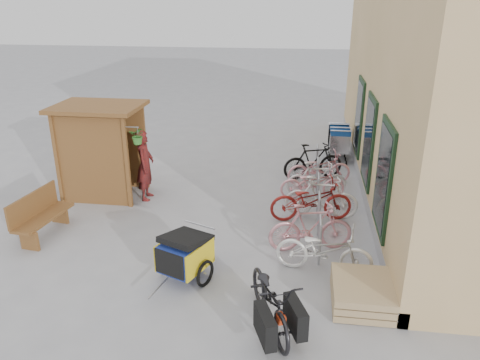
# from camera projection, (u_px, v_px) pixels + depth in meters

# --- Properties ---
(ground) EXTENTS (80.00, 80.00, 0.00)m
(ground) POSITION_uv_depth(u_px,v_px,m) (206.00, 250.00, 9.68)
(ground) COLOR #9C9C9F
(kiosk) EXTENTS (2.49, 1.65, 2.40)m
(kiosk) POSITION_uv_depth(u_px,v_px,m) (98.00, 138.00, 11.81)
(kiosk) COLOR brown
(kiosk) RESTS_ON ground
(bike_rack) EXTENTS (0.05, 5.35, 0.86)m
(bike_rack) POSITION_uv_depth(u_px,v_px,m) (318.00, 189.00, 11.40)
(bike_rack) COLOR #A5A8AD
(bike_rack) RESTS_ON ground
(pallet_stack) EXTENTS (1.00, 1.20, 0.40)m
(pallet_stack) POSITION_uv_depth(u_px,v_px,m) (362.00, 293.00, 7.92)
(pallet_stack) COLOR tan
(pallet_stack) RESTS_ON ground
(bench) EXTENTS (0.66, 1.62, 0.99)m
(bench) POSITION_uv_depth(u_px,v_px,m) (40.00, 214.00, 10.10)
(bench) COLOR brown
(bench) RESTS_ON ground
(shopping_carts) EXTENTS (0.64, 1.76, 1.14)m
(shopping_carts) POSITION_uv_depth(u_px,v_px,m) (338.00, 137.00, 15.01)
(shopping_carts) COLOR silver
(shopping_carts) RESTS_ON ground
(child_trailer) EXTENTS (1.07, 1.62, 0.95)m
(child_trailer) POSITION_uv_depth(u_px,v_px,m) (185.00, 253.00, 8.54)
(child_trailer) COLOR navy
(child_trailer) RESTS_ON ground
(cargo_bike) EXTENTS (1.29, 1.98, 0.98)m
(cargo_bike) POSITION_uv_depth(u_px,v_px,m) (271.00, 300.00, 7.27)
(cargo_bike) COLOR black
(cargo_bike) RESTS_ON ground
(person_kiosk) EXTENTS (0.50, 0.70, 1.82)m
(person_kiosk) POSITION_uv_depth(u_px,v_px,m) (145.00, 165.00, 11.83)
(person_kiosk) COLOR maroon
(person_kiosk) RESTS_ON ground
(bike_0) EXTENTS (1.89, 0.89, 0.96)m
(bike_0) POSITION_uv_depth(u_px,v_px,m) (324.00, 250.00, 8.74)
(bike_0) COLOR silver
(bike_0) RESTS_ON ground
(bike_1) EXTENTS (1.80, 0.89, 1.04)m
(bike_1) POSITION_uv_depth(u_px,v_px,m) (311.00, 227.00, 9.50)
(bike_1) COLOR pink
(bike_1) RESTS_ON ground
(bike_2) EXTENTS (2.00, 1.04, 1.00)m
(bike_2) POSITION_uv_depth(u_px,v_px,m) (311.00, 200.00, 10.80)
(bike_2) COLOR maroon
(bike_2) RESTS_ON ground
(bike_3) EXTENTS (1.73, 0.55, 1.03)m
(bike_3) POSITION_uv_depth(u_px,v_px,m) (321.00, 197.00, 10.93)
(bike_3) COLOR silver
(bike_3) RESTS_ON ground
(bike_4) EXTENTS (1.72, 0.83, 0.87)m
(bike_4) POSITION_uv_depth(u_px,v_px,m) (312.00, 183.00, 11.96)
(bike_4) COLOR pink
(bike_4) RESTS_ON ground
(bike_5) EXTENTS (1.61, 0.63, 0.94)m
(bike_5) POSITION_uv_depth(u_px,v_px,m) (317.00, 179.00, 12.12)
(bike_5) COLOR silver
(bike_5) RESTS_ON ground
(bike_6) EXTENTS (1.88, 1.07, 0.93)m
(bike_6) POSITION_uv_depth(u_px,v_px,m) (319.00, 168.00, 12.89)
(bike_6) COLOR pink
(bike_6) RESTS_ON ground
(bike_7) EXTENTS (1.80, 1.05, 1.05)m
(bike_7) POSITION_uv_depth(u_px,v_px,m) (313.00, 161.00, 13.28)
(bike_7) COLOR black
(bike_7) RESTS_ON ground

